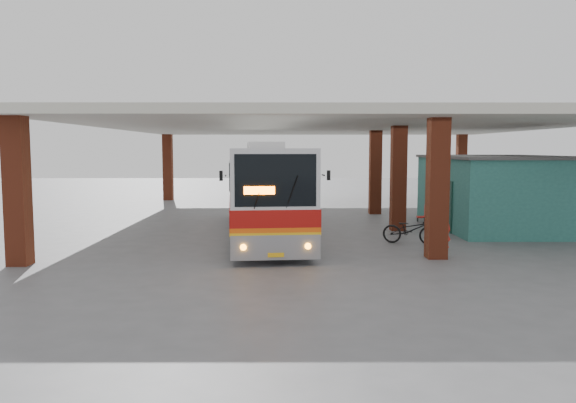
# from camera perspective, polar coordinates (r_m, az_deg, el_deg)

# --- Properties ---
(ground) EXTENTS (90.00, 90.00, 0.00)m
(ground) POSITION_cam_1_polar(r_m,az_deg,el_deg) (20.64, 4.49, -4.13)
(ground) COLOR #515154
(ground) RESTS_ON ground
(brick_columns) EXTENTS (20.10, 21.60, 4.35)m
(brick_columns) POSITION_cam_1_polar(r_m,az_deg,el_deg) (25.50, 6.79, 2.58)
(brick_columns) COLOR maroon
(brick_columns) RESTS_ON ground
(canopy_roof) EXTENTS (21.00, 23.00, 0.30)m
(canopy_roof) POSITION_cam_1_polar(r_m,az_deg,el_deg) (26.89, 4.47, 7.70)
(canopy_roof) COLOR beige
(canopy_roof) RESTS_ON brick_columns
(shop_building) EXTENTS (5.20, 8.20, 3.11)m
(shop_building) POSITION_cam_1_polar(r_m,az_deg,el_deg) (26.03, 20.43, 0.99)
(shop_building) COLOR #296862
(shop_building) RESTS_ON ground
(coach_bus) EXTENTS (3.80, 12.71, 3.65)m
(coach_bus) POSITION_cam_1_polar(r_m,az_deg,el_deg) (22.16, -2.51, 1.26)
(coach_bus) COLOR silver
(coach_bus) RESTS_ON ground
(motorcycle) EXTENTS (2.08, 1.35, 1.03)m
(motorcycle) POSITION_cam_1_polar(r_m,az_deg,el_deg) (20.58, 12.31, -2.81)
(motorcycle) COLOR black
(motorcycle) RESTS_ON ground
(pedestrian) EXTENTS (0.66, 0.46, 1.73)m
(pedestrian) POSITION_cam_1_polar(r_m,az_deg,el_deg) (18.20, 15.24, -2.84)
(pedestrian) COLOR red
(pedestrian) RESTS_ON ground
(red_chair) EXTENTS (0.46, 0.46, 0.79)m
(red_chair) POSITION_cam_1_polar(r_m,az_deg,el_deg) (26.91, 13.59, -1.26)
(red_chair) COLOR red
(red_chair) RESTS_ON ground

